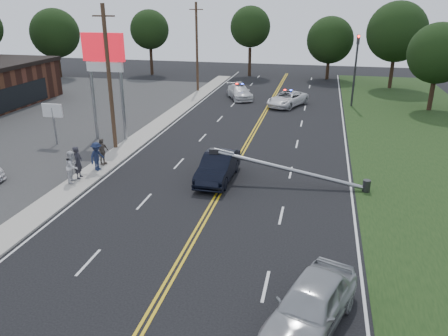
% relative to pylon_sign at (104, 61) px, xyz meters
% --- Properties ---
extents(ground, '(120.00, 120.00, 0.00)m').
position_rel_pylon_sign_xyz_m(ground, '(10.50, -14.00, -6.00)').
color(ground, black).
rests_on(ground, ground).
extents(sidewalk, '(1.80, 70.00, 0.12)m').
position_rel_pylon_sign_xyz_m(sidewalk, '(2.10, -4.00, -5.94)').
color(sidewalk, '#A39E93').
rests_on(sidewalk, ground).
extents(centerline_yellow, '(0.36, 80.00, 0.00)m').
position_rel_pylon_sign_xyz_m(centerline_yellow, '(10.50, -4.00, -5.99)').
color(centerline_yellow, gold).
rests_on(centerline_yellow, ground).
extents(pylon_sign, '(3.20, 0.35, 8.00)m').
position_rel_pylon_sign_xyz_m(pylon_sign, '(0.00, 0.00, 0.00)').
color(pylon_sign, gray).
rests_on(pylon_sign, ground).
extents(small_sign, '(1.60, 0.14, 3.10)m').
position_rel_pylon_sign_xyz_m(small_sign, '(-3.50, -2.00, -3.66)').
color(small_sign, gray).
rests_on(small_sign, ground).
extents(traffic_signal, '(0.28, 0.41, 7.05)m').
position_rel_pylon_sign_xyz_m(traffic_signal, '(18.80, 16.00, -1.79)').
color(traffic_signal, '#2D2D30').
rests_on(traffic_signal, ground).
extents(fallen_streetlight, '(9.36, 0.44, 1.91)m').
position_rel_pylon_sign_xyz_m(fallen_streetlight, '(14.69, -6.00, -5.08)').
color(fallen_streetlight, '#2D2D30').
rests_on(fallen_streetlight, ground).
extents(utility_pole_mid, '(1.60, 0.28, 10.00)m').
position_rel_pylon_sign_xyz_m(utility_pole_mid, '(1.30, -2.00, -0.91)').
color(utility_pole_mid, '#382619').
rests_on(utility_pole_mid, ground).
extents(utility_pole_far, '(1.60, 0.28, 10.00)m').
position_rel_pylon_sign_xyz_m(utility_pole_far, '(1.30, 20.00, -0.91)').
color(utility_pole_far, '#382619').
rests_on(utility_pole_far, ground).
extents(tree_4, '(6.54, 6.54, 9.23)m').
position_rel_pylon_sign_xyz_m(tree_4, '(-20.42, 25.65, -0.05)').
color(tree_4, black).
rests_on(tree_4, ground).
extents(tree_5, '(5.45, 5.45, 9.01)m').
position_rel_pylon_sign_xyz_m(tree_5, '(-8.72, 30.80, 0.27)').
color(tree_5, black).
rests_on(tree_5, ground).
extents(tree_6, '(5.57, 5.57, 9.52)m').
position_rel_pylon_sign_xyz_m(tree_6, '(5.38, 32.79, 0.71)').
color(tree_6, black).
rests_on(tree_6, ground).
extents(tree_7, '(6.15, 6.15, 8.27)m').
position_rel_pylon_sign_xyz_m(tree_7, '(16.28, 32.24, -0.81)').
color(tree_7, black).
rests_on(tree_7, ground).
extents(tree_8, '(7.03, 7.03, 10.18)m').
position_rel_pylon_sign_xyz_m(tree_8, '(23.88, 27.30, 0.66)').
color(tree_8, black).
rests_on(tree_8, ground).
extents(tree_9, '(5.69, 5.69, 8.33)m').
position_rel_pylon_sign_xyz_m(tree_9, '(26.22, 15.93, -0.53)').
color(tree_9, black).
rests_on(tree_9, ground).
extents(crashed_sedan, '(1.86, 5.02, 1.64)m').
position_rel_pylon_sign_xyz_m(crashed_sedan, '(9.99, -6.12, -5.18)').
color(crashed_sedan, black).
rests_on(crashed_sedan, ground).
extents(waiting_sedan, '(3.52, 5.28, 1.67)m').
position_rel_pylon_sign_xyz_m(waiting_sedan, '(15.90, -17.81, -5.16)').
color(waiting_sedan, '#9EA2A6').
rests_on(waiting_sedan, ground).
extents(emergency_a, '(4.40, 5.83, 1.47)m').
position_rel_pylon_sign_xyz_m(emergency_a, '(12.36, 14.62, -5.26)').
color(emergency_a, white).
rests_on(emergency_a, ground).
extents(emergency_b, '(4.03, 5.49, 1.48)m').
position_rel_pylon_sign_xyz_m(emergency_b, '(6.90, 17.05, -5.26)').
color(emergency_b, silver).
rests_on(emergency_b, ground).
extents(bystander_a, '(0.58, 0.79, 1.98)m').
position_rel_pylon_sign_xyz_m(bystander_a, '(1.82, -7.93, -4.89)').
color(bystander_a, '#29272F').
rests_on(bystander_a, sidewalk).
extents(bystander_b, '(0.88, 1.04, 1.91)m').
position_rel_pylon_sign_xyz_m(bystander_b, '(1.80, -8.56, -4.92)').
color(bystander_b, silver).
rests_on(bystander_b, sidewalk).
extents(bystander_c, '(0.87, 1.28, 1.83)m').
position_rel_pylon_sign_xyz_m(bystander_c, '(2.28, -6.49, -4.96)').
color(bystander_c, '#1B2544').
rests_on(bystander_c, sidewalk).
extents(bystander_d, '(0.73, 1.11, 1.76)m').
position_rel_pylon_sign_xyz_m(bystander_d, '(2.11, -5.51, -5.00)').
color(bystander_d, '#60564D').
rests_on(bystander_d, sidewalk).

